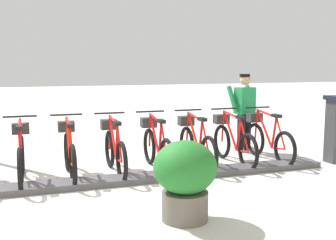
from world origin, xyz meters
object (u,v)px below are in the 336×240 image
(bike_docked_3, at_px, (156,146))
(planter_bush, at_px, (185,176))
(bike_docked_2, at_px, (196,143))
(bike_docked_0, at_px, (267,139))
(bike_docked_1, at_px, (232,141))
(bike_docked_4, at_px, (114,149))
(bike_docked_5, at_px, (69,152))
(worker_near_rack, at_px, (244,109))
(bike_docked_6, at_px, (21,155))

(bike_docked_3, xyz_separation_m, planter_bush, (-2.39, 0.38, 0.11))
(bike_docked_2, bearing_deg, bike_docked_3, 90.00)
(bike_docked_0, height_order, bike_docked_1, same)
(bike_docked_0, height_order, bike_docked_4, same)
(bike_docked_1, relative_size, bike_docked_5, 1.00)
(bike_docked_1, bearing_deg, bike_docked_4, 90.00)
(bike_docked_3, bearing_deg, planter_bush, 170.99)
(bike_docked_3, distance_m, worker_near_rack, 2.46)
(bike_docked_1, xyz_separation_m, bike_docked_6, (0.00, 3.77, 0.00))
(bike_docked_5, bearing_deg, planter_bush, -154.72)
(bike_docked_4, relative_size, planter_bush, 1.77)
(bike_docked_1, xyz_separation_m, bike_docked_5, (0.00, 3.01, 0.00))
(bike_docked_4, bearing_deg, bike_docked_3, -90.00)
(bike_docked_2, xyz_separation_m, bike_docked_5, (0.00, 2.26, 0.00))
(bike_docked_3, distance_m, bike_docked_4, 0.75)
(bike_docked_0, distance_m, planter_bush, 3.56)
(bike_docked_0, relative_size, bike_docked_2, 1.00)
(bike_docked_3, height_order, bike_docked_6, same)
(bike_docked_0, distance_m, bike_docked_1, 0.75)
(bike_docked_3, bearing_deg, worker_near_rack, -68.29)
(bike_docked_3, distance_m, bike_docked_6, 2.26)
(bike_docked_0, height_order, bike_docked_6, same)
(bike_docked_0, relative_size, bike_docked_5, 1.00)
(bike_docked_5, xyz_separation_m, worker_near_rack, (0.89, -3.75, 0.48))
(bike_docked_0, bearing_deg, bike_docked_4, 90.00)
(bike_docked_0, height_order, worker_near_rack, worker_near_rack)
(bike_docked_3, distance_m, planter_bush, 2.42)
(bike_docked_6, bearing_deg, bike_docked_5, -90.00)
(worker_near_rack, height_order, planter_bush, worker_near_rack)
(bike_docked_0, relative_size, bike_docked_4, 1.00)
(bike_docked_1, distance_m, worker_near_rack, 1.25)
(bike_docked_5, bearing_deg, bike_docked_3, -90.00)
(bike_docked_2, height_order, bike_docked_5, same)
(bike_docked_2, relative_size, bike_docked_6, 1.00)
(bike_docked_3, distance_m, bike_docked_5, 1.51)
(bike_docked_5, bearing_deg, worker_near_rack, -76.60)
(bike_docked_4, bearing_deg, bike_docked_1, -90.00)
(bike_docked_4, xyz_separation_m, worker_near_rack, (0.89, -3.00, 0.48))
(bike_docked_1, bearing_deg, bike_docked_2, 90.00)
(bike_docked_0, distance_m, bike_docked_2, 1.51)
(bike_docked_1, relative_size, bike_docked_6, 1.00)
(bike_docked_1, xyz_separation_m, bike_docked_2, (0.00, 0.75, 0.00))
(bike_docked_2, distance_m, planter_bush, 2.65)
(bike_docked_5, distance_m, worker_near_rack, 3.89)
(bike_docked_1, xyz_separation_m, bike_docked_3, (0.00, 1.51, 0.00))
(bike_docked_3, bearing_deg, bike_docked_6, 90.00)
(bike_docked_6, bearing_deg, worker_near_rack, -78.78)
(worker_near_rack, bearing_deg, bike_docked_2, 120.93)
(bike_docked_2, relative_size, bike_docked_4, 1.00)
(planter_bush, bearing_deg, bike_docked_3, -9.01)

